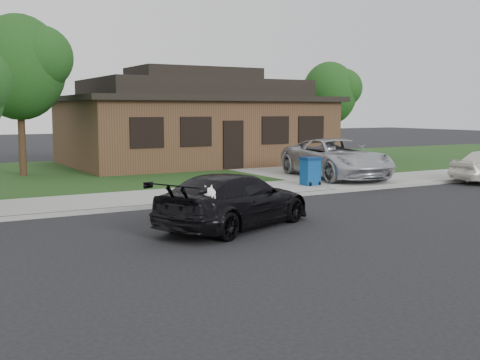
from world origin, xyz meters
TOP-DOWN VIEW (x-y plane):
  - ground at (0.00, 0.00)m, footprint 120.00×120.00m
  - sidewalk at (0.00, 5.00)m, footprint 60.00×3.00m
  - curb at (0.00, 3.50)m, footprint 60.00×0.12m
  - lawn at (0.00, 13.00)m, footprint 60.00×13.00m
  - driveway at (6.00, 10.00)m, footprint 4.50×13.00m
  - sedan at (-2.06, -0.02)m, footprint 4.76×3.44m
  - minivan at (5.87, 6.15)m, footprint 3.22×5.68m
  - recycling_bin at (3.70, 4.87)m, footprint 0.62×0.65m
  - house at (4.00, 15.00)m, footprint 12.60×8.60m
  - tree_0 at (-4.34, 12.88)m, footprint 3.78×3.60m
  - tree_1 at (12.14, 14.40)m, footprint 3.15×3.00m

SIDE VIEW (x-z plane):
  - ground at x=0.00m, z-range 0.00..0.00m
  - sidewalk at x=0.00m, z-range 0.00..0.12m
  - curb at x=0.00m, z-range 0.00..0.12m
  - lawn at x=0.00m, z-range 0.00..0.13m
  - driveway at x=6.00m, z-range 0.00..0.14m
  - recycling_bin at x=3.70m, z-range 0.13..1.11m
  - sedan at x=-2.06m, z-range 0.00..1.28m
  - minivan at x=5.87m, z-range 0.14..1.64m
  - house at x=4.00m, z-range -0.19..4.46m
  - tree_1 at x=12.14m, z-range 1.09..6.34m
  - tree_0 at x=-4.34m, z-range 1.31..7.65m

